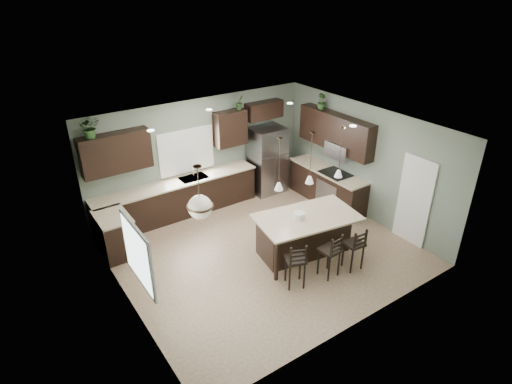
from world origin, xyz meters
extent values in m
plane|color=#9E8466|center=(0.00, 0.00, 0.00)|extent=(6.00, 6.00, 0.00)
cube|color=white|center=(2.98, -1.55, 1.02)|extent=(0.04, 0.82, 2.04)
cube|color=white|center=(-0.40, 2.73, 1.55)|extent=(1.35, 0.02, 1.00)
cube|color=white|center=(-2.98, -0.80, 1.55)|extent=(0.02, 1.10, 1.00)
cube|color=black|center=(-2.70, 1.70, 0.45)|extent=(0.60, 0.90, 0.90)
cube|color=beige|center=(-2.68, 1.70, 0.92)|extent=(0.66, 0.96, 0.04)
cube|color=black|center=(-0.85, 2.45, 0.45)|extent=(4.20, 0.60, 0.90)
cube|color=beige|center=(-0.85, 2.43, 0.92)|extent=(4.20, 0.66, 0.04)
cube|color=gray|center=(-0.40, 2.43, 0.94)|extent=(0.70, 0.45, 0.01)
cylinder|color=silver|center=(-0.40, 2.40, 1.08)|extent=(0.02, 0.02, 0.28)
cube|color=black|center=(-2.15, 2.58, 1.95)|extent=(1.55, 0.34, 0.90)
cube|color=black|center=(0.80, 2.58, 1.95)|extent=(0.85, 0.34, 0.90)
cube|color=black|center=(1.85, 2.58, 2.25)|extent=(1.05, 0.34, 0.45)
cube|color=black|center=(2.70, 0.87, 0.45)|extent=(0.60, 2.35, 0.90)
cube|color=beige|center=(2.68, 0.87, 0.92)|extent=(0.66, 2.35, 0.04)
cube|color=black|center=(2.68, 0.60, 0.94)|extent=(0.58, 0.75, 0.02)
cube|color=gray|center=(2.40, 0.60, 0.45)|extent=(0.01, 0.72, 0.60)
cube|color=black|center=(2.83, 0.87, 1.95)|extent=(0.34, 2.35, 0.90)
cube|color=gray|center=(2.78, 0.60, 1.55)|extent=(0.40, 0.75, 0.40)
cube|color=gray|center=(1.79, 2.32, 0.93)|extent=(0.90, 0.74, 1.85)
cube|color=black|center=(0.71, -0.61, 0.46)|extent=(2.31, 1.54, 0.92)
cylinder|color=silver|center=(0.51, -0.58, 0.99)|extent=(0.24, 0.24, 0.14)
cube|color=black|center=(-0.16, -1.32, 0.50)|extent=(0.49, 0.49, 1.01)
cube|color=black|center=(0.59, -1.46, 0.50)|extent=(0.40, 0.40, 0.99)
cube|color=black|center=(1.17, -1.56, 0.49)|extent=(0.39, 0.39, 0.97)
imported|color=#264920|center=(-2.60, 2.55, 2.63)|extent=(0.45, 0.40, 0.46)
imported|color=#29481F|center=(1.07, 2.55, 2.59)|extent=(0.23, 0.19, 0.38)
imported|color=#2B4A20|center=(2.80, 1.42, 2.60)|extent=(0.24, 0.24, 0.39)
plane|color=slate|center=(0.00, 2.75, 1.40)|extent=(6.00, 0.00, 6.00)
plane|color=slate|center=(0.00, -2.75, 1.40)|extent=(6.00, 0.00, 6.00)
plane|color=slate|center=(-3.00, 0.00, 1.40)|extent=(0.00, 5.50, 5.50)
plane|color=slate|center=(3.00, 0.00, 1.40)|extent=(0.00, 5.50, 5.50)
plane|color=white|center=(0.00, 0.00, 2.80)|extent=(6.00, 6.00, 0.00)
camera|label=1|loc=(-4.55, -6.39, 5.48)|focal=30.00mm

